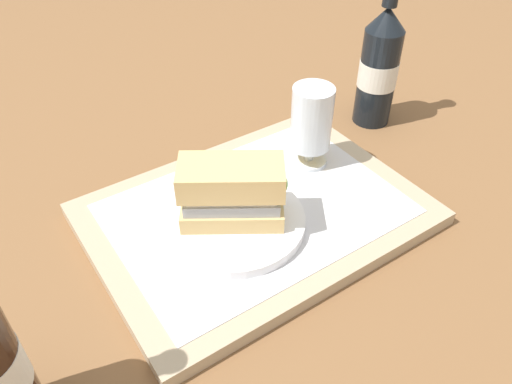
% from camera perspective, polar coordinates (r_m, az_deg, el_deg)
% --- Properties ---
extents(ground_plane, '(3.00, 3.00, 0.00)m').
position_cam_1_polar(ground_plane, '(0.71, 0.00, -3.10)').
color(ground_plane, brown).
extents(tray, '(0.44, 0.32, 0.02)m').
position_cam_1_polar(tray, '(0.70, 0.00, -2.50)').
color(tray, tan).
rests_on(tray, ground_plane).
extents(placemat, '(0.38, 0.27, 0.00)m').
position_cam_1_polar(placemat, '(0.69, 0.00, -1.86)').
color(placemat, silver).
rests_on(placemat, tray).
extents(plate, '(0.19, 0.19, 0.01)m').
position_cam_1_polar(plate, '(0.66, -2.62, -3.27)').
color(plate, white).
rests_on(plate, placemat).
extents(sandwich, '(0.14, 0.12, 0.08)m').
position_cam_1_polar(sandwich, '(0.63, -2.45, 0.04)').
color(sandwich, tan).
rests_on(sandwich, plate).
extents(beer_glass, '(0.06, 0.06, 0.12)m').
position_cam_1_polar(beer_glass, '(0.74, 6.24, 7.67)').
color(beer_glass, silver).
rests_on(beer_glass, placemat).
extents(beer_bottle, '(0.07, 0.07, 0.27)m').
position_cam_1_polar(beer_bottle, '(0.89, 13.70, 13.65)').
color(beer_bottle, black).
rests_on(beer_bottle, ground_plane).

